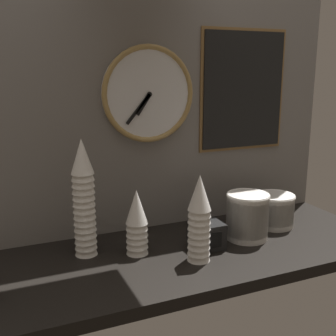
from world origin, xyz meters
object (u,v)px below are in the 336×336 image
at_px(cup_stack_center_right, 199,218).
at_px(bowl_stack_right, 248,215).
at_px(cup_stack_center, 137,222).
at_px(wall_clock, 149,94).
at_px(napkin_dispenser, 207,235).
at_px(menu_board, 243,90).
at_px(bowl_stack_far_right, 274,209).
at_px(cup_stack_center_left, 84,198).

height_order(cup_stack_center_right, bowl_stack_right, cup_stack_center_right).
bearing_deg(bowl_stack_right, cup_stack_center, 174.63).
bearing_deg(wall_clock, napkin_dispenser, -65.60).
bearing_deg(napkin_dispenser, wall_clock, 114.40).
distance_m(wall_clock, menu_board, 0.41).
relative_size(cup_stack_center, cup_stack_center_right, 0.78).
relative_size(cup_stack_center, napkin_dispenser, 2.09).
bearing_deg(bowl_stack_far_right, napkin_dispenser, -166.88).
height_order(cup_stack_center, bowl_stack_far_right, cup_stack_center).
height_order(bowl_stack_right, wall_clock, wall_clock).
bearing_deg(wall_clock, cup_stack_center, -121.61).
height_order(cup_stack_center, cup_stack_center_right, cup_stack_center_right).
bearing_deg(cup_stack_center_left, bowl_stack_far_right, -2.61).
bearing_deg(cup_stack_center_right, bowl_stack_far_right, 20.50).
bearing_deg(wall_clock, bowl_stack_far_right, -20.34).
bearing_deg(napkin_dispenser, cup_stack_center_right, -133.05).
distance_m(bowl_stack_far_right, napkin_dispenser, 0.36).
xyz_separation_m(cup_stack_center, cup_stack_center_left, (-0.16, 0.06, 0.09)).
height_order(cup_stack_center, napkin_dispenser, cup_stack_center).
distance_m(cup_stack_center_left, bowl_stack_far_right, 0.76).
bearing_deg(wall_clock, menu_board, 1.23).
height_order(cup_stack_center, bowl_stack_right, cup_stack_center).
bearing_deg(cup_stack_center, cup_stack_center_left, 158.87).
xyz_separation_m(cup_stack_center, menu_board, (0.54, 0.21, 0.41)).
bearing_deg(menu_board, bowl_stack_right, -116.14).
bearing_deg(cup_stack_center_left, bowl_stack_right, -9.95).
xyz_separation_m(cup_stack_center, bowl_stack_far_right, (0.58, 0.03, -0.04)).
xyz_separation_m(cup_stack_center_right, bowl_stack_right, (0.25, 0.09, -0.06)).
xyz_separation_m(bowl_stack_right, wall_clock, (-0.29, 0.24, 0.43)).
bearing_deg(cup_stack_center_right, napkin_dispenser, 46.95).
distance_m(bowl_stack_far_right, wall_clock, 0.67).
xyz_separation_m(bowl_stack_right, napkin_dispenser, (-0.18, -0.01, -0.04)).
bearing_deg(napkin_dispenser, cup_stack_center, 167.39).
bearing_deg(cup_stack_center, cup_stack_center_right, -37.56).
bearing_deg(menu_board, cup_stack_center_left, -168.13).
xyz_separation_m(bowl_stack_far_right, menu_board, (-0.05, 0.18, 0.46)).
height_order(cup_stack_center_right, wall_clock, wall_clock).
bearing_deg(menu_board, napkin_dispenser, -138.83).
distance_m(bowl_stack_far_right, bowl_stack_right, 0.18).
distance_m(cup_stack_center, napkin_dispenser, 0.25).
relative_size(bowl_stack_right, wall_clock, 0.48).
bearing_deg(bowl_stack_right, napkin_dispenser, -175.46).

